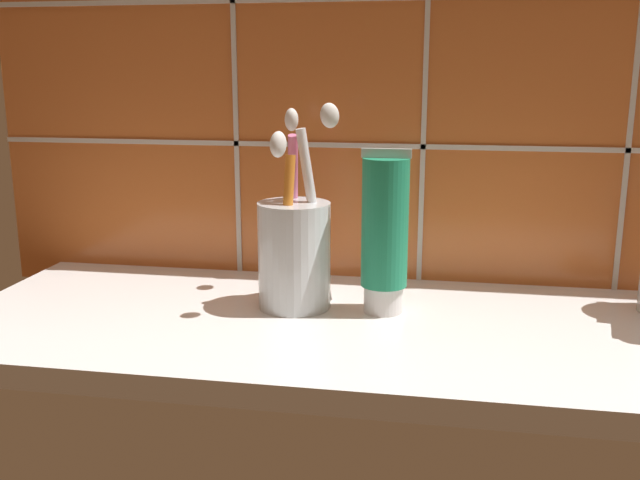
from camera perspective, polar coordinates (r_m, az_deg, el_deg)
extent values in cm
cube|color=white|center=(62.36, 5.56, -7.45)|extent=(76.91, 28.05, 2.00)
cube|color=#C6662D|center=(72.61, 6.86, 11.43)|extent=(86.91, 1.50, 41.54)
cube|color=beige|center=(72.09, 6.71, 7.45)|extent=(86.91, 0.24, 0.50)
cube|color=beige|center=(74.81, -6.80, 11.49)|extent=(0.50, 0.24, 41.54)
cube|color=beige|center=(71.67, 8.39, 11.36)|extent=(0.50, 0.24, 41.54)
cube|color=beige|center=(73.58, 23.78, 10.45)|extent=(0.50, 0.24, 41.54)
cylinder|color=silver|center=(64.48, -2.07, -1.24)|extent=(6.59, 6.59, 9.70)
cylinder|color=white|center=(64.02, -0.46, 1.85)|extent=(3.42, 2.13, 15.97)
ellipsoid|color=white|center=(63.16, 0.78, 9.93)|extent=(2.35, 1.98, 2.43)
cylinder|color=pink|center=(66.76, -2.18, 2.03)|extent=(2.16, 5.49, 15.44)
ellipsoid|color=white|center=(68.20, -2.30, 9.60)|extent=(1.80, 2.50, 2.59)
cylinder|color=orange|center=(62.61, -2.71, 0.54)|extent=(1.67, 2.72, 13.75)
ellipsoid|color=white|center=(60.52, -3.27, 7.68)|extent=(1.85, 2.26, 2.39)
cylinder|color=white|center=(64.32, 5.09, -4.66)|extent=(3.50, 3.50, 2.49)
cylinder|color=#1E8C60|center=(62.54, 5.22, 1.38)|extent=(4.12, 4.12, 11.36)
cube|color=silver|center=(61.57, 5.34, 6.93)|extent=(4.33, 0.36, 0.80)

